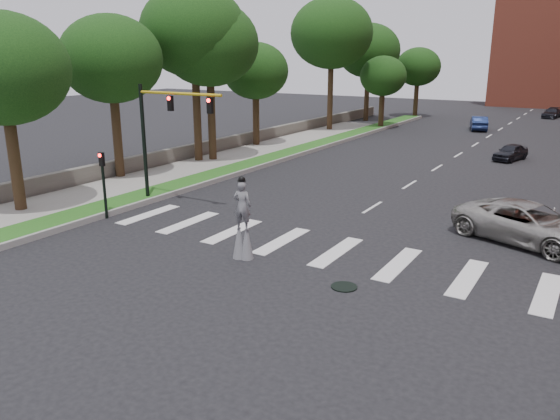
{
  "coord_description": "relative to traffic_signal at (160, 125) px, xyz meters",
  "views": [
    {
      "loc": [
        10.02,
        -17.82,
        7.66
      ],
      "look_at": [
        -0.77,
        0.0,
        1.7
      ],
      "focal_mm": 35.0,
      "sensor_mm": 36.0,
      "label": 1
    }
  ],
  "objects": [
    {
      "name": "stilt_performer",
      "position": [
        8.24,
        -4.5,
        -2.79
      ],
      "size": [
        0.83,
        0.61,
        3.28
      ],
      "rotation": [
        0.0,
        0.0,
        3.37
      ],
      "color": "#2F2013",
      "rests_on": "ground"
    },
    {
      "name": "tree_6",
      "position": [
        -1.44,
        35.17,
        1.28
      ],
      "size": [
        4.89,
        4.89,
        7.55
      ],
      "color": "#2F2013",
      "rests_on": "ground"
    },
    {
      "name": "tree_4",
      "position": [
        -5.26,
        30.49,
        5.51
      ],
      "size": [
        8.21,
        8.21,
        13.18
      ],
      "color": "#2F2013",
      "rests_on": "ground"
    },
    {
      "name": "manhole",
      "position": [
        12.78,
        -5.0,
        -4.13
      ],
      "size": [
        0.9,
        0.9,
        0.04
      ],
      "primitive_type": "cylinder",
      "color": "black",
      "rests_on": "ground"
    },
    {
      "name": "tree_2",
      "position": [
        -5.83,
        9.97,
        5.0
      ],
      "size": [
        7.41,
        7.41,
        12.34
      ],
      "color": "#2F2013",
      "rests_on": "ground"
    },
    {
      "name": "ground_plane",
      "position": [
        9.78,
        -3.0,
        -4.15
      ],
      "size": [
        160.0,
        160.0,
        0.0
      ],
      "primitive_type": "plane",
      "color": "black",
      "rests_on": "ground"
    },
    {
      "name": "tree_5",
      "position": [
        -5.59,
        41.03,
        3.91
      ],
      "size": [
        7.32,
        7.32,
        11.19
      ],
      "color": "#2F2013",
      "rests_on": "ground"
    },
    {
      "name": "tree_1",
      "position": [
        -6.59,
        3.06,
        3.2
      ],
      "size": [
        6.2,
        6.2,
        10.02
      ],
      "color": "#2F2013",
      "rests_on": "ground"
    },
    {
      "name": "median_curb",
      "position": [
        -0.67,
        17.0,
        -4.01
      ],
      "size": [
        0.2,
        60.0,
        0.28
      ],
      "primitive_type": "cube",
      "color": "gray",
      "rests_on": "ground"
    },
    {
      "name": "car_far",
      "position": [
        13.24,
        55.61,
        -3.54
      ],
      "size": [
        2.17,
        4.35,
        1.21
      ],
      "primitive_type": "imported",
      "rotation": [
        0.0,
        0.0,
        -0.12
      ],
      "color": "black",
      "rests_on": "ground"
    },
    {
      "name": "tree_3",
      "position": [
        -6.21,
        18.19,
        2.14
      ],
      "size": [
        5.5,
        5.5,
        8.67
      ],
      "color": "#2F2013",
      "rests_on": "ground"
    },
    {
      "name": "suv_crossing",
      "position": [
        17.43,
        3.17,
        -3.3
      ],
      "size": [
        6.69,
        4.76,
        1.69
      ],
      "primitive_type": "imported",
      "rotation": [
        0.0,
        0.0,
        1.21
      ],
      "color": "#AAA7A0",
      "rests_on": "ground"
    },
    {
      "name": "stone_wall",
      "position": [
        -7.22,
        19.0,
        -3.6
      ],
      "size": [
        0.5,
        56.0,
        1.1
      ],
      "primitive_type": "cube",
      "color": "#58544C",
      "rests_on": "ground"
    },
    {
      "name": "secondary_signal",
      "position": [
        -0.52,
        -3.5,
        -2.2
      ],
      "size": [
        0.25,
        0.21,
        3.23
      ],
      "color": "black",
      "rests_on": "ground"
    },
    {
      "name": "tree_8",
      "position": [
        -5.18,
        10.81,
        4.2
      ],
      "size": [
        7.0,
        7.0,
        11.36
      ],
      "color": "#2F2013",
      "rests_on": "ground"
    },
    {
      "name": "traffic_signal",
      "position": [
        0.0,
        0.0,
        0.0
      ],
      "size": [
        5.3,
        0.23,
        6.2
      ],
      "color": "black",
      "rests_on": "ground"
    },
    {
      "name": "grass_median",
      "position": [
        -1.72,
        17.0,
        -4.03
      ],
      "size": [
        2.0,
        60.0,
        0.25
      ],
      "primitive_type": "cube",
      "color": "#1E5418",
      "rests_on": "ground"
    },
    {
      "name": "tree_7",
      "position": [
        -1.67,
        47.64,
        2.0
      ],
      "size": [
        5.51,
        5.51,
        8.53
      ],
      "color": "#2F2013",
      "rests_on": "ground"
    },
    {
      "name": "tree_0",
      "position": [
        -5.0,
        -5.01,
        2.83
      ],
      "size": [
        6.23,
        6.23,
        9.66
      ],
      "color": "#2F2013",
      "rests_on": "ground"
    },
    {
      "name": "car_near",
      "position": [
        13.64,
        22.7,
        -3.54
      ],
      "size": [
        2.34,
        3.85,
        1.23
      ],
      "primitive_type": "imported",
      "rotation": [
        0.0,
        0.0,
        -0.27
      ],
      "color": "black",
      "rests_on": "ground"
    },
    {
      "name": "car_mid",
      "position": [
        7.91,
        39.05,
        -3.42
      ],
      "size": [
        2.67,
        4.69,
        1.46
      ],
      "primitive_type": "imported",
      "rotation": [
        0.0,
        0.0,
        3.41
      ],
      "color": "#16244F",
      "rests_on": "ground"
    },
    {
      "name": "sidewalk_left",
      "position": [
        -4.72,
        7.0,
        -4.06
      ],
      "size": [
        4.0,
        60.0,
        0.18
      ],
      "primitive_type": "cube",
      "color": "gray",
      "rests_on": "ground"
    }
  ]
}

